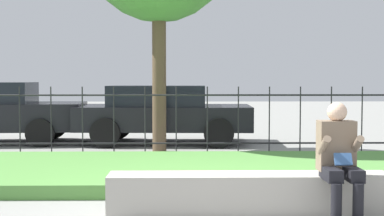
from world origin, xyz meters
The scene contains 6 objects.
ground_plane centered at (0.00, 0.00, 0.00)m, with size 60.00×60.00×0.00m, color gray.
stone_bench centered at (0.27, 0.00, 0.20)m, with size 3.12×0.45×0.45m.
person_seated_reader centered at (1.19, -0.26, 0.68)m, with size 0.42×0.73×1.25m.
grass_berm centered at (0.00, 2.26, 0.09)m, with size 10.91×3.11×0.18m.
iron_fence centered at (0.00, 4.31, 0.71)m, with size 8.91×0.03×1.35m.
car_parked_center centered at (-0.93, 6.61, 0.73)m, with size 4.05×2.12×1.35m.
Camera 1 is at (-0.46, -5.84, 1.49)m, focal length 50.00 mm.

